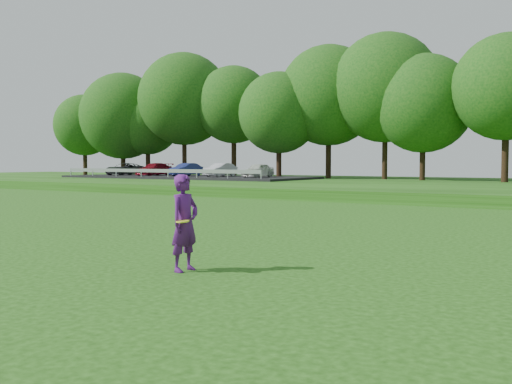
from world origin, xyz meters
The scene contains 6 objects.
ground centered at (0.00, 0.00, 0.00)m, with size 140.00×140.00×0.00m, color #183F0C.
berm centered at (0.00, 34.00, 0.30)m, with size 130.00×30.00×0.60m, color #183F0C.
walking_path centered at (0.00, 20.00, 0.02)m, with size 130.00×1.60×0.04m, color gray.
treeline centered at (0.00, 38.00, 8.10)m, with size 104.00×7.00×15.00m, color #0F4410, non-canonical shape.
parking_lot centered at (-24.59, 32.81, 1.03)m, with size 24.00×9.00×1.38m.
woman centered at (3.41, 0.52, 0.92)m, with size 0.48×0.68×1.84m.
Camera 1 is at (10.42, -7.73, 2.07)m, focal length 40.00 mm.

